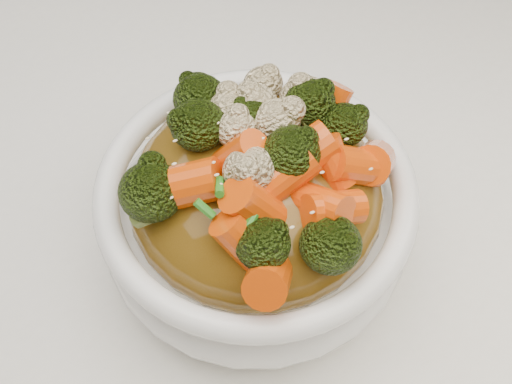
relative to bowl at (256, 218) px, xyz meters
name	(u,v)px	position (x,y,z in m)	size (l,w,h in m)	color
tablecloth	(366,301)	(0.06, -0.06, -0.06)	(1.20, 0.80, 0.04)	white
bowl	(256,218)	(0.00, 0.00, 0.00)	(0.20, 0.20, 0.08)	white
sauce_base	(256,195)	(0.00, 0.00, 0.03)	(0.16, 0.16, 0.09)	brown
carrots	(256,136)	(0.00, 0.00, 0.08)	(0.16, 0.16, 0.05)	#DC4807
broccoli	(256,137)	(0.00, 0.00, 0.08)	(0.16, 0.16, 0.04)	black
cauliflower	(256,139)	(0.00, 0.00, 0.08)	(0.16, 0.16, 0.03)	beige
scallions	(256,135)	(0.00, 0.00, 0.08)	(0.12, 0.12, 0.02)	#27771B
sesame_seeds	(256,135)	(0.00, 0.00, 0.08)	(0.14, 0.14, 0.01)	beige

